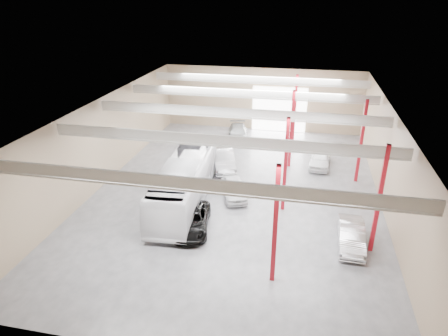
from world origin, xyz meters
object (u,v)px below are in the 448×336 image
(black_sedan, at_px, (191,220))
(car_row_c, at_px, (238,133))
(coach_bus, at_px, (185,181))
(car_row_a, at_px, (234,188))
(car_right_near, at_px, (351,236))
(car_right_far, at_px, (320,158))
(car_row_b, at_px, (223,159))

(black_sedan, bearing_deg, car_row_c, 80.81)
(coach_bus, bearing_deg, car_row_a, 20.18)
(car_right_near, bearing_deg, car_row_a, 150.63)
(car_right_far, bearing_deg, black_sedan, -119.77)
(black_sedan, distance_m, car_row_c, 18.00)
(black_sedan, bearing_deg, car_row_b, 80.81)
(car_row_b, height_order, car_row_c, car_row_b)
(coach_bus, height_order, car_right_far, coach_bus)
(coach_bus, height_order, car_right_near, coach_bus)
(car_row_a, height_order, car_row_b, car_row_b)
(car_row_c, xyz_separation_m, car_right_far, (8.53, -5.39, 0.03))
(car_row_a, xyz_separation_m, car_row_b, (-1.93, 5.20, 0.12))
(car_row_a, relative_size, car_row_b, 0.83)
(car_row_b, distance_m, car_right_far, 8.81)
(coach_bus, bearing_deg, car_right_far, 37.86)
(car_row_b, bearing_deg, car_right_far, -3.95)
(coach_bus, height_order, car_row_c, coach_bus)
(coach_bus, xyz_separation_m, car_row_a, (3.44, 1.53, -1.00))
(coach_bus, distance_m, car_row_b, 6.95)
(coach_bus, relative_size, car_row_b, 2.40)
(coach_bus, distance_m, car_right_far, 13.48)
(car_row_a, relative_size, car_right_near, 0.97)
(car_right_near, bearing_deg, car_right_far, 99.34)
(black_sedan, distance_m, car_right_near, 10.30)
(coach_bus, height_order, car_row_b, coach_bus)
(car_row_c, bearing_deg, car_row_b, -100.86)
(black_sedan, relative_size, car_row_c, 0.98)
(coach_bus, bearing_deg, car_row_b, 73.53)
(car_row_a, height_order, car_row_c, car_row_c)
(black_sedan, relative_size, car_right_far, 1.11)
(car_row_c, height_order, car_right_near, car_row_c)
(black_sedan, height_order, car_row_c, car_row_c)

